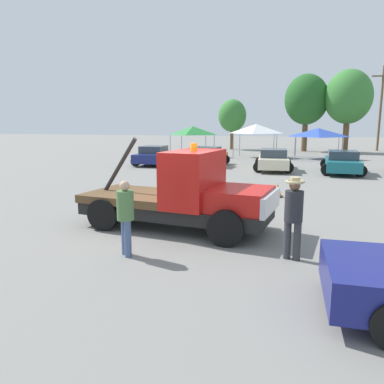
{
  "coord_description": "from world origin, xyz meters",
  "views": [
    {
      "loc": [
        3.34,
        -9.64,
        2.89
      ],
      "look_at": [
        0.5,
        0.0,
        1.05
      ],
      "focal_mm": 35.0,
      "sensor_mm": 36.0,
      "label": 1
    }
  ],
  "objects": [
    {
      "name": "ground_plane",
      "position": [
        0.0,
        0.0,
        0.0
      ],
      "size": [
        160.0,
        160.0,
        0.0
      ],
      "primitive_type": "plane",
      "color": "gray"
    },
    {
      "name": "tow_truck",
      "position": [
        0.32,
        -0.04,
        0.93
      ],
      "size": [
        5.53,
        2.64,
        2.51
      ],
      "rotation": [
        0.0,
        0.0,
        -0.12
      ],
      "color": "black",
      "rests_on": "ground"
    },
    {
      "name": "person_near_truck",
      "position": [
        3.23,
        -1.64,
        1.06
      ],
      "size": [
        0.4,
        0.4,
        1.79
      ],
      "rotation": [
        0.0,
        0.0,
        4.47
      ],
      "color": "#38383D",
      "rests_on": "ground"
    },
    {
      "name": "person_at_hood",
      "position": [
        -0.3,
        -2.43,
        0.97
      ],
      "size": [
        0.37,
        0.37,
        1.68
      ],
      "rotation": [
        0.0,
        0.0,
        3.93
      ],
      "color": "#475B84",
      "rests_on": "ground"
    },
    {
      "name": "parked_car_navy",
      "position": [
        -6.84,
        15.39,
        0.65
      ],
      "size": [
        2.59,
        4.75,
        1.34
      ],
      "rotation": [
        0.0,
        0.0,
        1.63
      ],
      "color": "navy",
      "rests_on": "ground"
    },
    {
      "name": "parked_car_orange",
      "position": [
        -2.96,
        15.34,
        0.65
      ],
      "size": [
        2.64,
        4.5,
        1.34
      ],
      "rotation": [
        0.0,
        0.0,
        1.53
      ],
      "color": "orange",
      "rests_on": "ground"
    },
    {
      "name": "parked_car_cream",
      "position": [
        1.6,
        14.41,
        0.65
      ],
      "size": [
        2.63,
        4.82,
        1.34
      ],
      "rotation": [
        0.0,
        0.0,
        1.65
      ],
      "color": "beige",
      "rests_on": "ground"
    },
    {
      "name": "parked_car_teal",
      "position": [
        5.63,
        14.07,
        0.65
      ],
      "size": [
        2.51,
        4.86,
        1.34
      ],
      "rotation": [
        0.0,
        0.0,
        1.54
      ],
      "color": "#196670",
      "rests_on": "ground"
    },
    {
      "name": "canopy_tent_green",
      "position": [
        -6.05,
        22.48,
        2.29
      ],
      "size": [
        3.22,
        3.22,
        2.67
      ],
      "color": "#9E9EA3",
      "rests_on": "ground"
    },
    {
      "name": "canopy_tent_white",
      "position": [
        -0.61,
        23.4,
        2.46
      ],
      "size": [
        3.41,
        3.41,
        2.87
      ],
      "color": "#9E9EA3",
      "rests_on": "ground"
    },
    {
      "name": "canopy_tent_blue",
      "position": [
        4.52,
        23.32,
        2.17
      ],
      "size": [
        3.65,
        3.65,
        2.53
      ],
      "color": "#9E9EA3",
      "rests_on": "ground"
    },
    {
      "name": "tree_left",
      "position": [
        3.47,
        32.12,
        5.35
      ],
      "size": [
        4.46,
        4.46,
        7.97
      ],
      "color": "brown",
      "rests_on": "ground"
    },
    {
      "name": "tree_center",
      "position": [
        7.45,
        31.36,
        5.49
      ],
      "size": [
        4.59,
        4.59,
        8.19
      ],
      "color": "brown",
      "rests_on": "ground"
    },
    {
      "name": "tree_right",
      "position": [
        -4.47,
        32.94,
        3.76
      ],
      "size": [
        3.14,
        3.14,
        5.61
      ],
      "color": "brown",
      "rests_on": "ground"
    },
    {
      "name": "traffic_cone",
      "position": [
        2.46,
        5.43,
        0.25
      ],
      "size": [
        0.4,
        0.4,
        0.55
      ],
      "color": "black",
      "rests_on": "ground"
    },
    {
      "name": "utility_pole",
      "position": [
        11.09,
        35.13,
        4.71
      ],
      "size": [
        2.2,
        0.24,
        8.9
      ],
      "color": "brown",
      "rests_on": "ground"
    }
  ]
}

